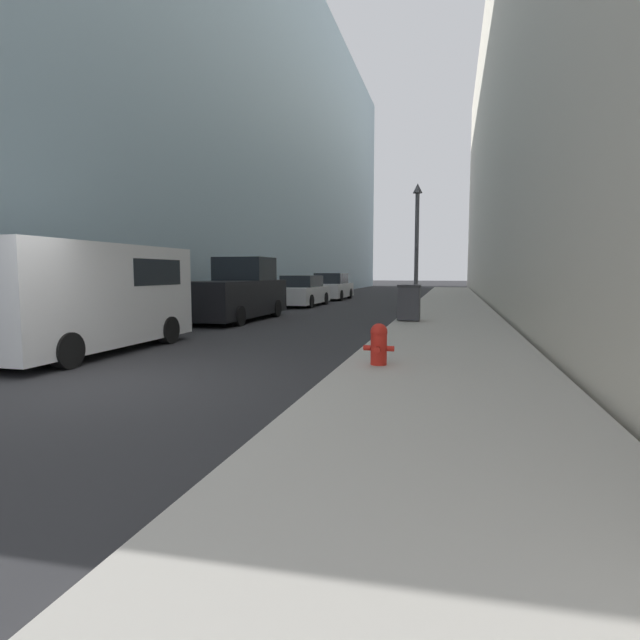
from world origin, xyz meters
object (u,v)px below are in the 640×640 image
(lamppost, at_px, (417,242))
(parked_sedan_near, at_px, (302,292))
(trash_bin, at_px, (409,302))
(white_van, at_px, (89,293))
(pickup_truck, at_px, (236,293))
(parked_sedan_far, at_px, (332,287))
(fire_hydrant, at_px, (379,343))

(lamppost, relative_size, parked_sedan_near, 1.08)
(trash_bin, xyz_separation_m, lamppost, (-0.09, 4.32, 2.15))
(parked_sedan_near, bearing_deg, white_van, -90.39)
(pickup_truck, relative_size, parked_sedan_near, 1.18)
(parked_sedan_far, bearing_deg, trash_bin, -67.36)
(trash_bin, xyz_separation_m, pickup_truck, (-6.02, 0.17, 0.21))
(trash_bin, relative_size, lamppost, 0.23)
(fire_hydrant, height_order, pickup_truck, pickup_truck)
(fire_hydrant, height_order, parked_sedan_far, parked_sedan_far)
(white_van, bearing_deg, lamppost, 62.65)
(fire_hydrant, bearing_deg, white_van, 173.56)
(white_van, bearing_deg, trash_bin, 49.90)
(fire_hydrant, xyz_separation_m, lamppost, (-0.24, 12.17, 2.38))
(fire_hydrant, height_order, white_van, white_van)
(lamppost, relative_size, pickup_truck, 0.91)
(parked_sedan_far, bearing_deg, white_van, -90.24)
(fire_hydrant, relative_size, white_van, 0.13)
(trash_bin, bearing_deg, parked_sedan_far, 112.64)
(trash_bin, height_order, parked_sedan_far, parked_sedan_far)
(parked_sedan_near, distance_m, parked_sedan_far, 6.35)
(white_van, height_order, pickup_truck, white_van)
(trash_bin, height_order, parked_sedan_near, parked_sedan_near)
(trash_bin, height_order, white_van, white_van)
(white_van, bearing_deg, fire_hydrant, -6.44)
(trash_bin, distance_m, pickup_truck, 6.02)
(trash_bin, bearing_deg, parked_sedan_near, 126.95)
(fire_hydrant, bearing_deg, pickup_truck, 127.60)
(white_van, xyz_separation_m, pickup_truck, (0.00, 7.32, -0.30))
(fire_hydrant, bearing_deg, trash_bin, 91.14)
(pickup_truck, bearing_deg, fire_hydrant, -52.40)
(lamppost, bearing_deg, trash_bin, -88.85)
(pickup_truck, bearing_deg, parked_sedan_far, 89.63)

